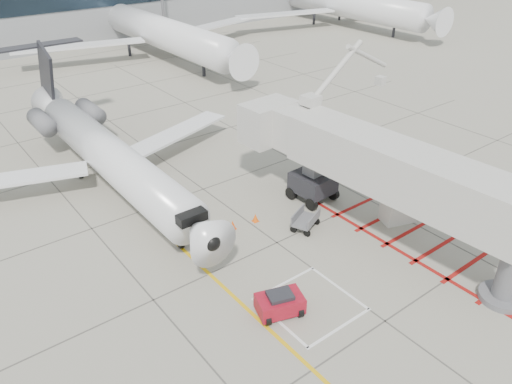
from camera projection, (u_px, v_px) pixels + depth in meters
ground_plane at (325, 278)px, 26.29m from camera, size 260.00×260.00×0.00m
regional_jet at (121, 147)px, 31.43m from camera, size 23.19×29.23×7.65m
jet_bridge at (399, 181)px, 27.34m from camera, size 10.48×20.28×7.91m
pushback_tug at (280, 303)px, 23.71m from camera, size 2.51×1.98×1.28m
baggage_cart at (305, 220)px, 30.06m from camera, size 2.17×1.82×1.17m
ground_power_unit at (399, 209)px, 30.71m from camera, size 2.32×1.78×1.62m
cone_nose at (233, 225)px, 30.16m from camera, size 0.41×0.41×0.57m
cone_side at (255, 218)px, 30.89m from camera, size 0.38×0.38×0.53m
bg_aircraft_c at (152, 10)px, 62.63m from camera, size 34.63×38.48×11.54m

